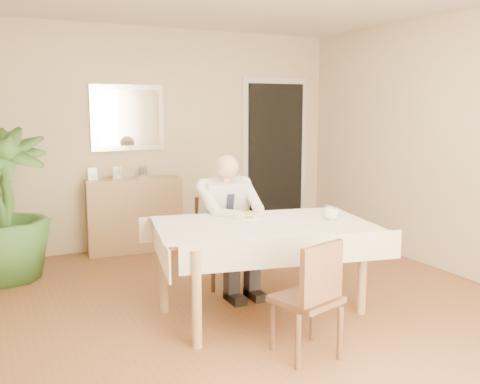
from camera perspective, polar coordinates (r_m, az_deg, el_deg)
name	(u,v)px	position (r m, az deg, el deg)	size (l,w,h in m)	color
room	(259,155)	(4.24, 2.08, 4.01)	(5.00, 5.02, 2.60)	brown
doorway	(275,158)	(7.16, 3.75, 3.63)	(0.96, 0.07, 2.10)	silver
mirror	(128,118)	(6.39, -11.88, 7.76)	(0.86, 0.04, 0.76)	silver
dining_table	(263,233)	(4.31, 2.45, -4.43)	(1.91, 1.35, 0.75)	olive
chair_far	(219,235)	(5.12, -2.24, -4.64)	(0.44, 0.44, 0.83)	#492B1F
chair_near	(312,294)	(3.62, 7.72, -10.70)	(0.48, 0.49, 0.82)	#492B1F
seated_man	(232,217)	(4.82, -0.91, -2.69)	(0.48, 0.72, 1.24)	silver
plate	(249,217)	(4.48, 0.97, -2.68)	(0.26, 0.26, 0.02)	white
food	(249,214)	(4.48, 0.97, -2.41)	(0.14, 0.14, 0.06)	olive
knife	(257,216)	(4.44, 1.78, -2.56)	(0.01, 0.01, 0.13)	silver
fork	(248,217)	(4.41, 0.86, -2.65)	(0.01, 0.01, 0.13)	silver
coffee_mug	(331,214)	(4.47, 9.70, -2.29)	(0.13, 0.13, 0.10)	white
sideboard	(134,215)	(6.37, -11.22, -2.39)	(1.07, 0.37, 0.86)	olive
photo_frame_left	(92,174)	(6.24, -15.47, 1.87)	(0.10, 0.02, 0.14)	silver
photo_frame_center	(117,173)	(6.30, -12.95, 2.03)	(0.10, 0.02, 0.14)	silver
photo_frame_right	(143,172)	(6.33, -10.31, 2.15)	(0.10, 0.02, 0.14)	silver
potted_palm	(4,205)	(5.60, -23.84, -1.31)	(0.83, 0.83, 1.48)	#305822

